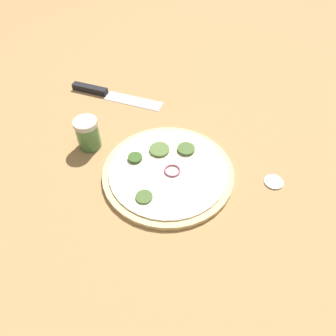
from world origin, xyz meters
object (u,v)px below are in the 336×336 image
(pizza, at_px, (168,172))
(spice_jar, at_px, (88,134))
(knife, at_px, (103,92))
(loose_cap, at_px, (274,181))

(pizza, height_order, spice_jar, spice_jar)
(pizza, bearing_deg, knife, 103.12)
(loose_cap, bearing_deg, pizza, 155.30)
(knife, relative_size, loose_cap, 5.59)
(pizza, xyz_separation_m, loose_cap, (0.21, -0.10, -0.00))
(knife, height_order, loose_cap, knife)
(pizza, height_order, loose_cap, pizza)
(pizza, relative_size, loose_cap, 7.06)
(pizza, xyz_separation_m, spice_jar, (-0.15, 0.15, 0.03))
(knife, bearing_deg, loose_cap, -18.48)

